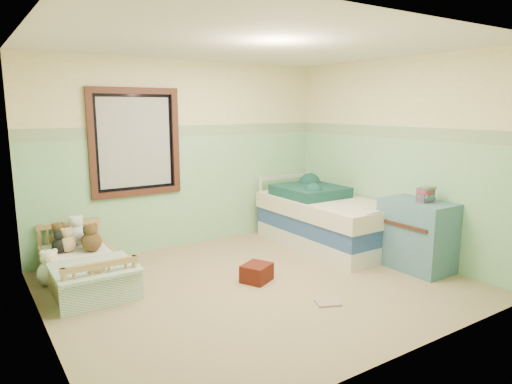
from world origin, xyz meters
TOP-DOWN VIEW (x-y plane):
  - floor at (0.00, 0.00)m, footprint 4.20×3.60m
  - ceiling at (0.00, 0.00)m, footprint 4.20×3.60m
  - wall_back at (0.00, 1.80)m, footprint 4.20×0.04m
  - wall_front at (0.00, -1.80)m, footprint 4.20×0.04m
  - wall_left at (-2.10, 0.00)m, footprint 0.04×3.60m
  - wall_right at (2.10, 0.00)m, footprint 0.04×3.60m
  - wainscot_mint at (0.00, 1.79)m, footprint 4.20×0.01m
  - border_strip at (0.00, 1.79)m, footprint 4.20×0.01m
  - window_frame at (-0.70, 1.76)m, footprint 1.16×0.06m
  - window_blinds at (-0.70, 1.77)m, footprint 0.92×0.01m
  - toddler_bed_frame at (-1.57, 1.05)m, footprint 0.72×1.44m
  - toddler_mattress at (-1.57, 1.05)m, footprint 0.66×1.38m
  - patchwork_quilt at (-1.57, 0.60)m, footprint 0.78×0.72m
  - plush_bed_brown at (-1.72, 1.55)m, footprint 0.20×0.20m
  - plush_bed_white at (-1.52, 1.55)m, footprint 0.24×0.24m
  - plush_bed_tan at (-1.67, 1.33)m, footprint 0.19×0.19m
  - plush_bed_dark at (-1.44, 1.33)m, footprint 0.18×0.18m
  - plush_floor_cream at (-1.89, 1.20)m, footprint 0.27×0.27m
  - plush_floor_tan at (-1.59, 0.44)m, footprint 0.25×0.25m
  - twin_bed_frame at (1.55, 0.66)m, footprint 0.97×1.94m
  - twin_boxspring at (1.55, 0.66)m, footprint 0.97×1.94m
  - twin_mattress at (1.55, 0.66)m, footprint 1.01×1.98m
  - teal_blanket at (1.50, 0.96)m, footprint 0.83×0.88m
  - dresser at (1.83, -0.59)m, footprint 0.51×0.82m
  - book_stack at (1.83, -0.68)m, footprint 0.18×0.15m
  - red_pillow at (0.03, 0.09)m, footprint 0.40×0.38m
  - floor_book at (0.28, -0.78)m, footprint 0.28×0.25m
  - extra_plush_0 at (-1.44, 1.20)m, footprint 0.22×0.22m
  - extra_plush_1 at (-1.75, 1.34)m, footprint 0.17×0.17m

SIDE VIEW (x-z plane):
  - floor at x=0.00m, z-range -0.02..0.00m
  - floor_book at x=0.28m, z-range 0.00..0.02m
  - toddler_bed_frame at x=-1.57m, z-range 0.00..0.18m
  - red_pillow at x=0.03m, z-range 0.00..0.19m
  - twin_bed_frame at x=1.55m, z-range 0.00..0.22m
  - plush_floor_tan at x=-1.59m, z-range 0.00..0.25m
  - plush_floor_cream at x=-1.89m, z-range 0.00..0.27m
  - toddler_mattress at x=-1.57m, z-range 0.18..0.30m
  - patchwork_quilt at x=-1.57m, z-range 0.30..0.33m
  - twin_boxspring at x=1.55m, z-range 0.22..0.44m
  - extra_plush_1 at x=-1.75m, z-range 0.30..0.47m
  - plush_bed_dark at x=-1.44m, z-range 0.30..0.48m
  - plush_bed_tan at x=-1.67m, z-range 0.30..0.49m
  - plush_bed_brown at x=-1.72m, z-range 0.30..0.50m
  - dresser at x=1.83m, z-range 0.00..0.82m
  - extra_plush_0 at x=-1.44m, z-range 0.30..0.52m
  - plush_bed_white at x=-1.52m, z-range 0.30..0.54m
  - twin_mattress at x=1.55m, z-range 0.44..0.66m
  - teal_blanket at x=1.50m, z-range 0.66..0.80m
  - wainscot_mint at x=0.00m, z-range 0.00..1.50m
  - book_stack at x=1.83m, z-range 0.82..0.98m
  - wall_back at x=0.00m, z-range 0.00..2.50m
  - wall_front at x=0.00m, z-range 0.00..2.50m
  - wall_left at x=-2.10m, z-range 0.00..2.50m
  - wall_right at x=2.10m, z-range 0.00..2.50m
  - window_blinds at x=-0.70m, z-range 0.89..2.01m
  - window_frame at x=-0.70m, z-range 0.77..2.13m
  - border_strip at x=0.00m, z-range 1.50..1.65m
  - ceiling at x=0.00m, z-range 2.50..2.52m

